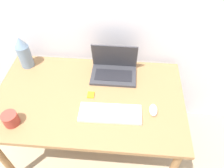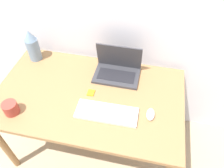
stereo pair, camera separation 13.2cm
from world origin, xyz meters
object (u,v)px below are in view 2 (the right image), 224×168
Objects in this scene: keyboard at (107,113)px; laptop at (117,69)px; mouse at (150,114)px; mug at (11,108)px; vase at (32,46)px; mp3_player at (91,93)px.

laptop is at bearing 90.77° from keyboard.
laptop is at bearing 130.32° from mouse.
keyboard is at bearing 10.90° from mug.
keyboard is 1.55× the size of vase.
laptop reaches higher than mug.
vase reaches higher than keyboard.
vase is 0.62m from mp3_player.
laptop reaches higher than mp3_player.
keyboard is at bearing -31.13° from vase.
keyboard reaches higher than mp3_player.
mp3_player is 0.53m from mug.
mp3_player is at bearing -26.42° from vase.
mug is at bearing -169.58° from mouse.
vase is at bearing 159.02° from mouse.
keyboard is 4.25× the size of mug.
laptop is 0.44m from mouse.
laptop is 6.19× the size of mp3_player.
mouse is 1.05m from vase.
vase reaches higher than mp3_player.
mug is (-0.46, -0.27, 0.04)m from mp3_player.
laptop reaches higher than mouse.
mp3_player is (0.55, -0.27, -0.12)m from vase.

